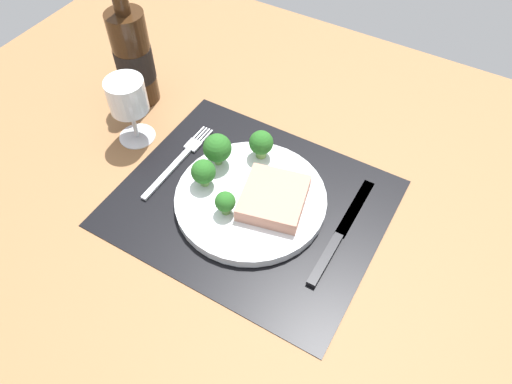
{
  "coord_description": "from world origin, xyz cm",
  "views": [
    {
      "loc": [
        25.14,
        -41.4,
        62.88
      ],
      "look_at": [
        0.32,
        1.17,
        1.9
      ],
      "focal_mm": 33.9,
      "sensor_mm": 36.0,
      "label": 1
    }
  ],
  "objects_px": {
    "knife": "(337,238)",
    "wine_bottle": "(133,57)",
    "plate": "(251,199)",
    "fork": "(179,161)",
    "steak": "(274,198)",
    "wine_glass": "(128,100)"
  },
  "relations": [
    {
      "from": "plate",
      "to": "fork",
      "type": "height_order",
      "value": "plate"
    },
    {
      "from": "plate",
      "to": "fork",
      "type": "distance_m",
      "value": 0.16
    },
    {
      "from": "plate",
      "to": "fork",
      "type": "bearing_deg",
      "value": 174.77
    },
    {
      "from": "plate",
      "to": "knife",
      "type": "xyz_separation_m",
      "value": [
        0.15,
        0.01,
        -0.0
      ]
    },
    {
      "from": "steak",
      "to": "knife",
      "type": "bearing_deg",
      "value": -0.77
    },
    {
      "from": "plate",
      "to": "wine_bottle",
      "type": "relative_size",
      "value": 0.93
    },
    {
      "from": "fork",
      "to": "steak",
      "type": "bearing_deg",
      "value": -2.35
    },
    {
      "from": "steak",
      "to": "wine_bottle",
      "type": "relative_size",
      "value": 0.4
    },
    {
      "from": "plate",
      "to": "wine_bottle",
      "type": "height_order",
      "value": "wine_bottle"
    },
    {
      "from": "knife",
      "to": "wine_bottle",
      "type": "distance_m",
      "value": 0.49
    },
    {
      "from": "fork",
      "to": "wine_bottle",
      "type": "distance_m",
      "value": 0.22
    },
    {
      "from": "plate",
      "to": "knife",
      "type": "height_order",
      "value": "plate"
    },
    {
      "from": "steak",
      "to": "wine_glass",
      "type": "relative_size",
      "value": 0.83
    },
    {
      "from": "steak",
      "to": "wine_glass",
      "type": "bearing_deg",
      "value": 175.87
    },
    {
      "from": "steak",
      "to": "wine_glass",
      "type": "distance_m",
      "value": 0.3
    },
    {
      "from": "plate",
      "to": "knife",
      "type": "distance_m",
      "value": 0.15
    },
    {
      "from": "fork",
      "to": "plate",
      "type": "bearing_deg",
      "value": -5.4
    },
    {
      "from": "wine_bottle",
      "to": "wine_glass",
      "type": "height_order",
      "value": "wine_bottle"
    },
    {
      "from": "wine_bottle",
      "to": "plate",
      "type": "bearing_deg",
      "value": -20.53
    },
    {
      "from": "plate",
      "to": "fork",
      "type": "relative_size",
      "value": 1.28
    },
    {
      "from": "knife",
      "to": "wine_glass",
      "type": "xyz_separation_m",
      "value": [
        -0.41,
        0.02,
        0.08
      ]
    },
    {
      "from": "plate",
      "to": "wine_glass",
      "type": "bearing_deg",
      "value": 173.77
    }
  ]
}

